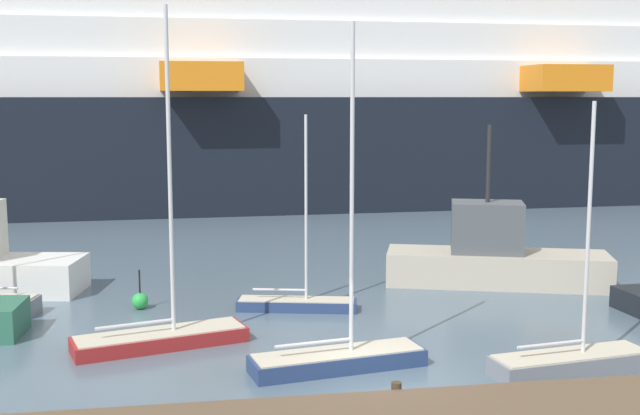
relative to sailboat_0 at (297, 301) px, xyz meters
The scene contains 8 objects.
ground_plane 7.63m from the sailboat_0, 82.27° to the right, with size 600.00×600.00×0.00m, color slate.
sailboat_0 is the anchor object (origin of this frame).
sailboat_2 5.64m from the sailboat_0, 143.29° to the right, with size 5.25×2.72×9.89m.
sailboat_4 6.16m from the sailboat_0, 87.40° to the right, with size 4.94×2.09×9.23m.
sailboat_5 9.84m from the sailboat_0, 49.91° to the right, with size 4.57×1.82×7.21m.
fishing_boat_0 8.52m from the sailboat_0, 16.84° to the left, with size 8.84×4.90×6.25m.
channel_buoy_0 5.46m from the sailboat_0, 169.10° to the left, with size 0.57×0.57×1.39m.
cruise_ship 33.14m from the sailboat_0, 75.05° to the left, with size 132.86×23.34×21.06m.
Camera 1 is at (-4.67, -19.07, 7.32)m, focal length 44.85 mm.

